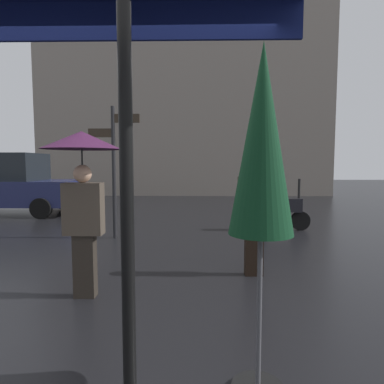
% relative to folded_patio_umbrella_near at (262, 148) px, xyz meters
% --- Properties ---
extents(ground_plane, '(60.00, 60.00, 0.00)m').
position_rel_folded_patio_umbrella_near_xyz_m(ground_plane, '(-1.16, 0.39, -1.70)').
color(ground_plane, black).
extents(folded_patio_umbrella_near, '(0.43, 0.43, 2.39)m').
position_rel_folded_patio_umbrella_near_xyz_m(folded_patio_umbrella_near, '(0.00, 0.00, 0.00)').
color(folded_patio_umbrella_near, black).
rests_on(folded_patio_umbrella_near, ground).
extents(pedestrian_with_umbrella, '(0.92, 0.92, 1.97)m').
position_rel_folded_patio_umbrella_near_xyz_m(pedestrian_with_umbrella, '(-1.77, 1.67, -0.18)').
color(pedestrian_with_umbrella, '#2A241E').
rests_on(pedestrian_with_umbrella, ground).
extents(pedestrian_with_bag, '(0.50, 0.24, 1.63)m').
position_rel_folded_patio_umbrella_near_xyz_m(pedestrian_with_bag, '(0.39, 2.50, -0.78)').
color(pedestrian_with_bag, black).
rests_on(pedestrian_with_bag, ground).
extents(parked_scooter, '(1.45, 0.32, 1.23)m').
position_rel_folded_patio_umbrella_near_xyz_m(parked_scooter, '(1.47, 5.74, -1.15)').
color(parked_scooter, black).
rests_on(parked_scooter, ground).
extents(parked_car_left, '(4.32, 1.95, 1.91)m').
position_rel_folded_patio_umbrella_near_xyz_m(parked_car_left, '(-6.45, 8.15, -0.75)').
color(parked_car_left, '#1E234C').
rests_on(parked_car_left, ground).
extents(street_signpost, '(1.08, 0.08, 2.78)m').
position_rel_folded_patio_umbrella_near_xyz_m(street_signpost, '(-2.20, 4.81, -0.01)').
color(street_signpost, black).
rests_on(street_signpost, ground).
extents(building_block, '(14.52, 3.10, 12.12)m').
position_rel_folded_patio_umbrella_near_xyz_m(building_block, '(-1.16, 15.62, 4.36)').
color(building_block, gray).
rests_on(building_block, ground).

